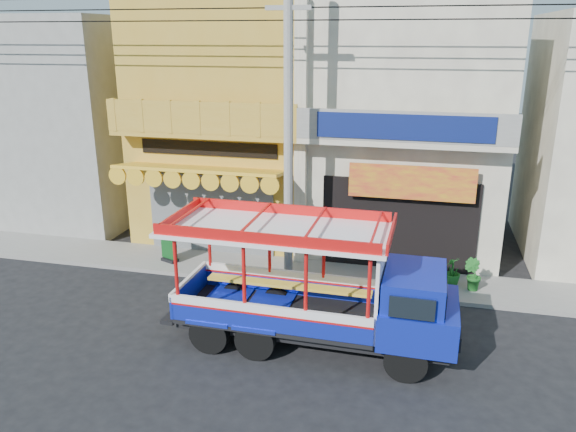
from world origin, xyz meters
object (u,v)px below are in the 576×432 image
object	(u,v)px
utility_pole	(294,111)
green_sign	(169,249)
potted_plant_b	(473,275)
potted_plant_c	(452,271)
songthaew_truck	(332,290)

from	to	relation	value
utility_pole	green_sign	xyz separation A→B (m)	(-4.13, 0.49, -4.51)
potted_plant_b	potted_plant_c	size ratio (longest dim) A/B	1.06
songthaew_truck	green_sign	world-z (taller)	songthaew_truck
utility_pole	potted_plant_c	distance (m)	6.38
songthaew_truck	potted_plant_c	size ratio (longest dim) A/B	7.81
songthaew_truck	potted_plant_b	size ratio (longest dim) A/B	7.39
utility_pole	songthaew_truck	size ratio (longest dim) A/B	4.22
potted_plant_c	green_sign	bearing A→B (deg)	-63.09
songthaew_truck	potted_plant_c	distance (m)	4.96
potted_plant_b	potted_plant_c	world-z (taller)	potted_plant_b
potted_plant_b	utility_pole	bearing A→B (deg)	45.83
potted_plant_c	utility_pole	bearing A→B (deg)	-55.31
utility_pole	green_sign	distance (m)	6.13
songthaew_truck	potted_plant_c	world-z (taller)	songthaew_truck
utility_pole	songthaew_truck	world-z (taller)	utility_pole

